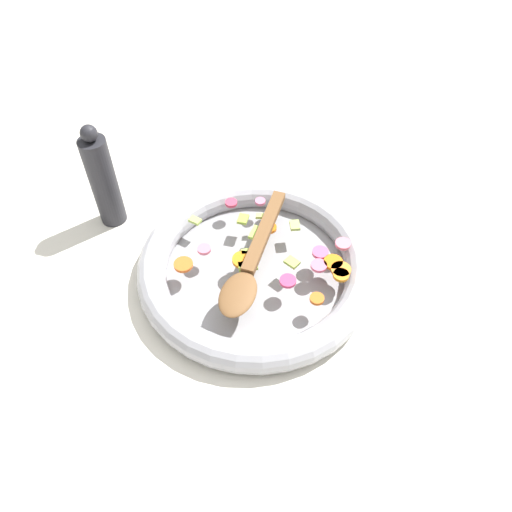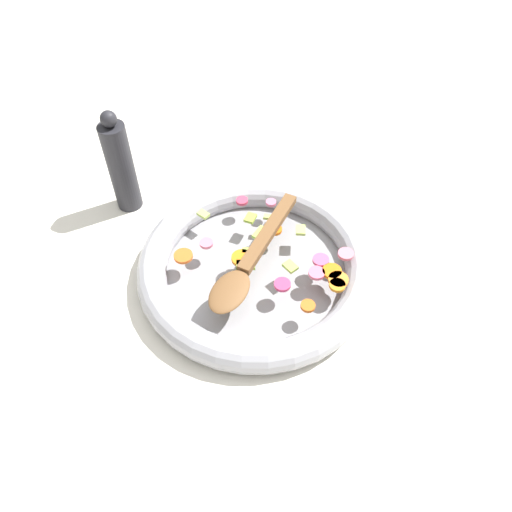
{
  "view_description": "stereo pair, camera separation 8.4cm",
  "coord_description": "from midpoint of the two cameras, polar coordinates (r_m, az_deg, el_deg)",
  "views": [
    {
      "loc": [
        -0.54,
        0.03,
        0.69
      ],
      "look_at": [
        0.0,
        0.0,
        0.05
      ],
      "focal_mm": 35.0,
      "sensor_mm": 36.0,
      "label": 1
    },
    {
      "loc": [
        -0.54,
        -0.06,
        0.69
      ],
      "look_at": [
        0.0,
        0.0,
        0.05
      ],
      "focal_mm": 35.0,
      "sensor_mm": 36.0,
      "label": 2
    }
  ],
  "objects": [
    {
      "name": "pepper_mill",
      "position": [
        0.95,
        -19.54,
        8.05
      ],
      "size": [
        0.05,
        0.05,
        0.21
      ],
      "color": "#232328",
      "rests_on": "ground_plane"
    },
    {
      "name": "wooden_spoon",
      "position": [
        0.81,
        -3.56,
        -1.04
      ],
      "size": [
        0.28,
        0.13,
        0.01
      ],
      "color": "brown",
      "rests_on": "chopped_vegetables"
    },
    {
      "name": "ground_plane",
      "position": [
        0.87,
        -2.73,
        -2.29
      ],
      "size": [
        4.0,
        4.0,
        0.0
      ],
      "primitive_type": "plane",
      "color": "silver"
    },
    {
      "name": "chopped_vegetables",
      "position": [
        0.84,
        -0.35,
        0.24
      ],
      "size": [
        0.25,
        0.31,
        0.01
      ],
      "color": "orange",
      "rests_on": "skillet"
    },
    {
      "name": "skillet",
      "position": [
        0.86,
        -2.79,
        -1.38
      ],
      "size": [
        0.41,
        0.41,
        0.05
      ],
      "color": "gray",
      "rests_on": "ground_plane"
    }
  ]
}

